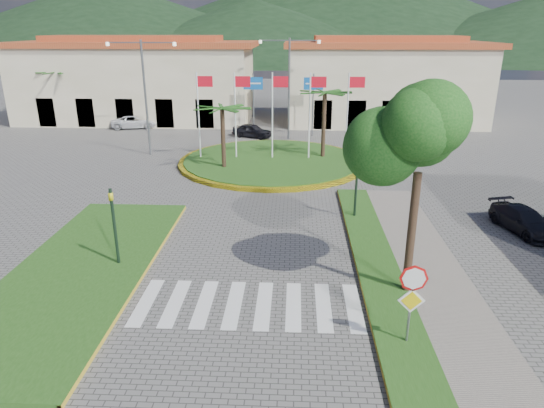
{
  "coord_description": "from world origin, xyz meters",
  "views": [
    {
      "loc": [
        1.56,
        -10.07,
        8.76
      ],
      "look_at": [
        0.68,
        8.0,
        2.15
      ],
      "focal_mm": 32.0,
      "sensor_mm": 36.0,
      "label": 1
    }
  ],
  "objects_px": {
    "car_dark_a": "(252,131)",
    "car_side_right": "(524,220)",
    "white_van": "(135,122)",
    "stop_sign": "(412,293)",
    "roundabout_island": "(272,161)",
    "deciduous_tree": "(421,149)",
    "car_dark_b": "(310,117)"
  },
  "relations": [
    {
      "from": "deciduous_tree",
      "to": "car_dark_a",
      "type": "distance_m",
      "value": 26.85
    },
    {
      "from": "deciduous_tree",
      "to": "car_side_right",
      "type": "distance_m",
      "value": 9.9
    },
    {
      "from": "white_van",
      "to": "car_side_right",
      "type": "distance_m",
      "value": 34.11
    },
    {
      "from": "roundabout_island",
      "to": "car_side_right",
      "type": "height_order",
      "value": "roundabout_island"
    },
    {
      "from": "stop_sign",
      "to": "deciduous_tree",
      "type": "distance_m",
      "value": 4.59
    },
    {
      "from": "car_dark_b",
      "to": "car_side_right",
      "type": "distance_m",
      "value": 27.42
    },
    {
      "from": "stop_sign",
      "to": "white_van",
      "type": "relative_size",
      "value": 0.63
    },
    {
      "from": "deciduous_tree",
      "to": "car_dark_b",
      "type": "relative_size",
      "value": 1.82
    },
    {
      "from": "car_dark_a",
      "to": "car_side_right",
      "type": "bearing_deg",
      "value": -121.92
    },
    {
      "from": "stop_sign",
      "to": "deciduous_tree",
      "type": "bearing_deg",
      "value": 78.82
    },
    {
      "from": "white_van",
      "to": "car_side_right",
      "type": "height_order",
      "value": "white_van"
    },
    {
      "from": "car_side_right",
      "to": "roundabout_island",
      "type": "bearing_deg",
      "value": 122.52
    },
    {
      "from": "car_side_right",
      "to": "deciduous_tree",
      "type": "bearing_deg",
      "value": -152.59
    },
    {
      "from": "white_van",
      "to": "car_side_right",
      "type": "xyz_separation_m",
      "value": [
        25.24,
        -22.94,
        -0.05
      ]
    },
    {
      "from": "white_van",
      "to": "car_dark_a",
      "type": "relative_size",
      "value": 1.26
    },
    {
      "from": "white_van",
      "to": "stop_sign",
      "type": "bearing_deg",
      "value": -163.56
    },
    {
      "from": "car_dark_a",
      "to": "car_side_right",
      "type": "relative_size",
      "value": 0.9
    },
    {
      "from": "stop_sign",
      "to": "car_dark_a",
      "type": "bearing_deg",
      "value": 103.83
    },
    {
      "from": "white_van",
      "to": "car_dark_b",
      "type": "xyz_separation_m",
      "value": [
        16.21,
        2.94,
        0.03
      ]
    },
    {
      "from": "deciduous_tree",
      "to": "stop_sign",
      "type": "bearing_deg",
      "value": -101.18
    },
    {
      "from": "roundabout_island",
      "to": "car_dark_a",
      "type": "bearing_deg",
      "value": 104.07
    },
    {
      "from": "white_van",
      "to": "car_side_right",
      "type": "bearing_deg",
      "value": -145.51
    },
    {
      "from": "car_dark_b",
      "to": "car_side_right",
      "type": "xyz_separation_m",
      "value": [
        9.03,
        -25.88,
        -0.08
      ]
    },
    {
      "from": "car_dark_b",
      "to": "stop_sign",
      "type": "bearing_deg",
      "value": -168.08
    },
    {
      "from": "roundabout_island",
      "to": "car_dark_a",
      "type": "height_order",
      "value": "roundabout_island"
    },
    {
      "from": "stop_sign",
      "to": "car_side_right",
      "type": "height_order",
      "value": "stop_sign"
    },
    {
      "from": "stop_sign",
      "to": "deciduous_tree",
      "type": "height_order",
      "value": "deciduous_tree"
    },
    {
      "from": "car_side_right",
      "to": "car_dark_a",
      "type": "bearing_deg",
      "value": 111.29
    },
    {
      "from": "roundabout_island",
      "to": "car_dark_b",
      "type": "height_order",
      "value": "roundabout_island"
    },
    {
      "from": "deciduous_tree",
      "to": "white_van",
      "type": "distance_m",
      "value": 34.66
    },
    {
      "from": "car_side_right",
      "to": "car_dark_b",
      "type": "bearing_deg",
      "value": 94.67
    },
    {
      "from": "car_dark_a",
      "to": "car_side_right",
      "type": "height_order",
      "value": "car_dark_a"
    }
  ]
}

